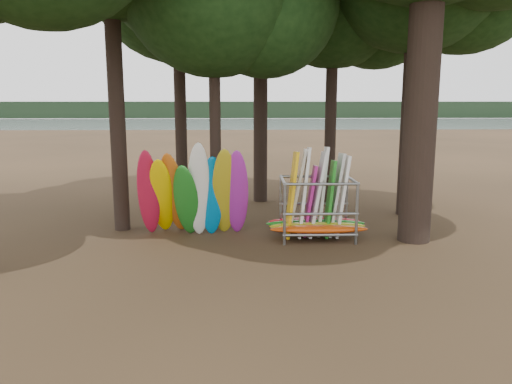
{
  "coord_description": "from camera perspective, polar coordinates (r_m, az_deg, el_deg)",
  "views": [
    {
      "loc": [
        -0.87,
        -14.19,
        4.29
      ],
      "look_at": [
        -0.44,
        1.5,
        1.4
      ],
      "focal_mm": 35.0,
      "sensor_mm": 36.0,
      "label": 1
    }
  ],
  "objects": [
    {
      "name": "far_shore",
      "position": [
        124.21,
        -1.18,
        9.38
      ],
      "size": [
        160.0,
        4.0,
        4.0
      ],
      "primitive_type": "cube",
      "color": "black",
      "rests_on": "ground"
    },
    {
      "name": "storage_rack",
      "position": [
        15.77,
        6.97,
        -2.01
      ],
      "size": [
        3.19,
        1.56,
        2.88
      ],
      "color": "slate",
      "rests_on": "ground"
    },
    {
      "name": "ground",
      "position": [
        14.85,
        1.86,
        -6.36
      ],
      "size": [
        120.0,
        120.0,
        0.0
      ],
      "primitive_type": "plane",
      "color": "#47331E",
      "rests_on": "ground"
    },
    {
      "name": "kayak_row",
      "position": [
        15.74,
        -7.32,
        -0.31
      ],
      "size": [
        3.53,
        2.03,
        3.19
      ],
      "color": "#B81537",
      "rests_on": "ground"
    },
    {
      "name": "lake",
      "position": [
        74.32,
        -0.9,
        7.12
      ],
      "size": [
        160.0,
        160.0,
        0.0
      ],
      "primitive_type": "plane",
      "color": "gray",
      "rests_on": "ground"
    }
  ]
}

